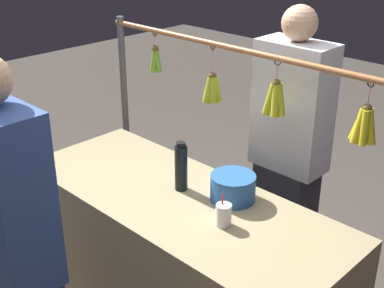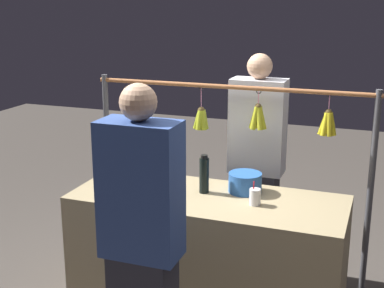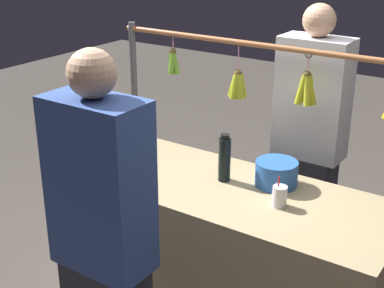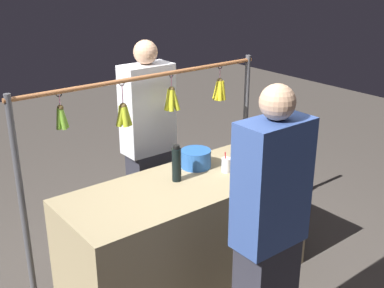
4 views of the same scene
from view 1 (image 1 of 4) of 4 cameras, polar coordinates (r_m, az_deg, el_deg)
The scene contains 7 objects.
market_counter at distance 2.90m, azimuth -1.34°, elevation -13.19°, with size 1.82×0.72×0.87m, color tan.
display_rack at distance 2.85m, azimuth 5.95°, elevation 1.61°, with size 2.08×0.12×1.57m.
water_bottle at distance 2.67m, azimuth -1.20°, elevation -2.53°, with size 0.07×0.07×0.27m.
blue_bucket at distance 2.61m, azimuth 4.46°, elevation -4.72°, with size 0.23×0.23×0.13m, color #285CAB.
drink_cup at distance 2.41m, azimuth 3.45°, elevation -7.70°, with size 0.07×0.07×0.16m.
vendor_person at distance 3.08m, azimuth 10.41°, elevation -1.79°, with size 0.42×0.23×1.75m.
customer_person at distance 2.31m, azimuth -18.54°, elevation -12.43°, with size 0.42×0.22×1.75m.
Camera 1 is at (-1.65, 1.60, 2.20)m, focal length 49.08 mm.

